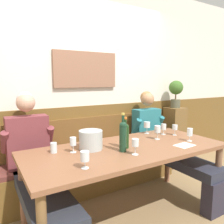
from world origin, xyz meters
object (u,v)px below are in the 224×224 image
wine_glass_right_end (164,127)px  wine_glass_center_rear (73,142)px  wine_glass_by_bottle (175,128)px  person_right_seat (166,143)px  wine_glass_center_front (190,132)px  wine_glass_mid_left (157,130)px  wall_bench (96,168)px  person_center_right_seat (36,167)px  water_tumbler_left (54,148)px  wine_glass_near_bucket (85,157)px  wine_glass_mid_right (135,143)px  ice_bucket (91,140)px  wine_glass_left_end (147,125)px  wine_bottle_green_tall (125,135)px  dining_table (128,155)px  wine_bottle_clear_water (123,135)px  potted_plant (176,91)px

wine_glass_right_end → wine_glass_center_rear: bearing=-176.6°
wine_glass_by_bottle → person_right_seat: bearing=76.4°
wine_glass_right_end → wine_glass_center_front: bearing=-85.6°
wine_glass_mid_left → wall_bench: bearing=126.1°
person_center_right_seat → wine_glass_right_end: size_ratio=9.99×
water_tumbler_left → wine_glass_near_bucket: bearing=-78.7°
wine_glass_right_end → wine_glass_center_rear: wine_glass_center_rear is taller
water_tumbler_left → wine_glass_mid_right: bearing=-35.2°
wall_bench → wine_glass_center_rear: wall_bench is taller
ice_bucket → wine_glass_left_end: 0.93m
wine_bottle_green_tall → wine_glass_center_front: 0.78m
wine_bottle_green_tall → water_tumbler_left: (-0.67, 0.22, -0.09)m
wine_glass_left_end → person_center_right_seat: bearing=-178.3°
ice_bucket → wine_glass_mid_right: bearing=-52.4°
wine_bottle_green_tall → wine_glass_right_end: wine_bottle_green_tall is taller
wine_glass_mid_right → wine_glass_near_bucket: wine_glass_mid_right is taller
wall_bench → dining_table: size_ratio=1.14×
wine_glass_left_end → wine_glass_near_bucket: bearing=-151.1°
person_right_seat → wine_glass_center_rear: (-1.38, -0.17, 0.26)m
dining_table → person_right_seat: size_ratio=1.54×
wine_bottle_clear_water → wine_glass_by_bottle: bearing=12.1°
wine_glass_mid_right → wine_glass_mid_left: bearing=28.7°
wall_bench → wine_glass_center_front: 1.29m
wine_glass_center_front → wine_glass_by_bottle: size_ratio=1.11×
person_right_seat → wine_glass_mid_left: bearing=-147.7°
wine_glass_right_end → wine_glass_near_bucket: (-1.30, -0.49, -0.00)m
wine_glass_center_rear → dining_table: bearing=-14.8°
person_center_right_seat → water_tumbler_left: 0.26m
wine_bottle_clear_water → wine_glass_left_end: size_ratio=2.47×
wall_bench → ice_bucket: bearing=-120.4°
wine_glass_near_bucket → person_center_right_seat: bearing=112.4°
person_right_seat → wine_glass_right_end: person_right_seat is taller
dining_table → wine_glass_right_end: bearing=17.0°
wine_glass_right_end → wine_glass_mid_right: size_ratio=0.90×
wine_glass_near_bucket → water_tumbler_left: (-0.10, 0.50, -0.04)m
wine_glass_center_rear → wall_bench: bearing=48.0°
person_right_seat → wine_glass_mid_left: 0.51m
ice_bucket → wine_bottle_green_tall: size_ratio=0.74×
ice_bucket → wine_glass_right_end: size_ratio=1.73×
wine_glass_near_bucket → potted_plant: (2.08, 1.04, 0.41)m
wine_bottle_clear_water → potted_plant: (1.60, 0.85, 0.34)m
person_center_right_seat → wine_glass_center_front: size_ratio=9.13×
wall_bench → wine_glass_by_bottle: size_ratio=17.91×
person_center_right_seat → wine_glass_left_end: 1.42m
wall_bench → person_right_seat: (0.84, -0.42, 0.32)m
wine_glass_by_bottle → water_tumbler_left: bearing=175.7°
wine_glass_mid_left → wine_glass_near_bucket: wine_glass_mid_left is taller
person_center_right_seat → person_right_seat: (1.69, -0.01, -0.01)m
wine_glass_mid_right → wine_bottle_clear_water: bearing=108.7°
wall_bench → potted_plant: potted_plant is taller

